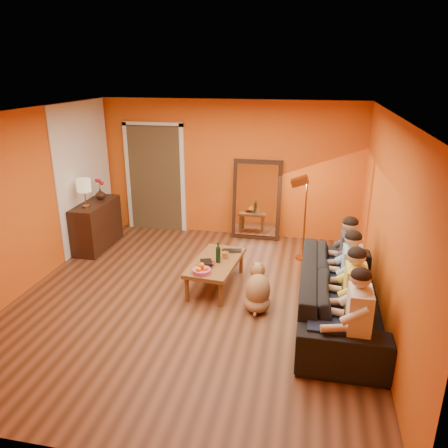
% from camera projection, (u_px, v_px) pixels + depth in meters
% --- Properties ---
extents(room_shell, '(5.00, 5.50, 2.60)m').
position_uv_depth(room_shell, '(198.00, 205.00, 6.16)').
color(room_shell, brown).
rests_on(room_shell, ground).
extents(white_accent, '(0.02, 1.90, 2.58)m').
position_uv_depth(white_accent, '(85.00, 175.00, 7.90)').
color(white_accent, white).
rests_on(white_accent, wall_left).
extents(doorway_recess, '(1.06, 0.30, 2.10)m').
position_uv_depth(doorway_recess, '(157.00, 177.00, 8.80)').
color(doorway_recess, '#3F2D19').
rests_on(doorway_recess, floor).
extents(door_jamb_left, '(0.08, 0.06, 2.20)m').
position_uv_depth(door_jamb_left, '(129.00, 177.00, 8.79)').
color(door_jamb_left, white).
rests_on(door_jamb_left, wall_back).
extents(door_jamb_right, '(0.08, 0.06, 2.20)m').
position_uv_depth(door_jamb_right, '(183.00, 180.00, 8.58)').
color(door_jamb_right, white).
rests_on(door_jamb_right, wall_back).
extents(door_header, '(1.22, 0.06, 0.08)m').
position_uv_depth(door_header, '(152.00, 124.00, 8.32)').
color(door_header, white).
rests_on(door_header, wall_back).
extents(mirror_frame, '(0.92, 0.27, 1.51)m').
position_uv_depth(mirror_frame, '(257.00, 200.00, 8.32)').
color(mirror_frame, '#321810').
rests_on(mirror_frame, floor).
extents(mirror_glass, '(0.78, 0.21, 1.35)m').
position_uv_depth(mirror_glass, '(256.00, 200.00, 8.28)').
color(mirror_glass, white).
rests_on(mirror_glass, mirror_frame).
extents(sideboard, '(0.44, 1.18, 0.85)m').
position_uv_depth(sideboard, '(97.00, 225.00, 7.97)').
color(sideboard, '#321810').
rests_on(sideboard, floor).
extents(table_lamp, '(0.24, 0.24, 0.51)m').
position_uv_depth(table_lamp, '(85.00, 193.00, 7.46)').
color(table_lamp, beige).
rests_on(table_lamp, sideboard).
extents(sofa, '(2.57, 1.00, 0.75)m').
position_uv_depth(sofa, '(339.00, 294.00, 5.63)').
color(sofa, black).
rests_on(sofa, floor).
extents(coffee_table, '(0.73, 1.27, 0.42)m').
position_uv_depth(coffee_table, '(216.00, 273.00, 6.58)').
color(coffee_table, brown).
rests_on(coffee_table, floor).
extents(floor_lamp, '(0.31, 0.25, 1.44)m').
position_uv_depth(floor_lamp, '(305.00, 220.00, 7.34)').
color(floor_lamp, '#B87536').
rests_on(floor_lamp, floor).
extents(dog, '(0.50, 0.63, 0.66)m').
position_uv_depth(dog, '(258.00, 287.00, 5.92)').
color(dog, '#A5684A').
rests_on(dog, floor).
extents(person_far_left, '(0.70, 0.44, 1.22)m').
position_uv_depth(person_far_left, '(358.00, 321.00, 4.60)').
color(person_far_left, beige).
rests_on(person_far_left, sofa).
extents(person_mid_left, '(0.70, 0.44, 1.22)m').
position_uv_depth(person_mid_left, '(354.00, 296.00, 5.11)').
color(person_mid_left, '#DCCB49').
rests_on(person_mid_left, sofa).
extents(person_mid_right, '(0.70, 0.44, 1.22)m').
position_uv_depth(person_mid_right, '(351.00, 275.00, 5.62)').
color(person_mid_right, '#91B8E1').
rests_on(person_mid_right, sofa).
extents(person_far_right, '(0.70, 0.44, 1.22)m').
position_uv_depth(person_far_right, '(348.00, 258.00, 6.13)').
color(person_far_right, '#333237').
rests_on(person_far_right, sofa).
extents(fruit_bowl, '(0.26, 0.26, 0.16)m').
position_uv_depth(fruit_bowl, '(202.00, 268.00, 6.08)').
color(fruit_bowl, '#C4456D').
rests_on(fruit_bowl, coffee_table).
extents(wine_bottle, '(0.07, 0.07, 0.31)m').
position_uv_depth(wine_bottle, '(218.00, 253.00, 6.40)').
color(wine_bottle, black).
rests_on(wine_bottle, coffee_table).
extents(tumbler, '(0.13, 0.13, 0.10)m').
position_uv_depth(tumbler, '(225.00, 255.00, 6.58)').
color(tumbler, '#B27F3F').
rests_on(tumbler, coffee_table).
extents(laptop, '(0.34, 0.25, 0.02)m').
position_uv_depth(laptop, '(232.00, 252.00, 6.79)').
color(laptop, black).
rests_on(laptop, coffee_table).
extents(book_lower, '(0.20, 0.26, 0.02)m').
position_uv_depth(book_lower, '(201.00, 264.00, 6.35)').
color(book_lower, '#321810').
rests_on(book_lower, coffee_table).
extents(book_mid, '(0.25, 0.28, 0.02)m').
position_uv_depth(book_mid, '(201.00, 263.00, 6.35)').
color(book_mid, '#AE131E').
rests_on(book_mid, book_lower).
extents(book_upper, '(0.22, 0.26, 0.02)m').
position_uv_depth(book_upper, '(200.00, 262.00, 6.33)').
color(book_upper, black).
rests_on(book_upper, book_mid).
extents(vase, '(0.19, 0.19, 0.19)m').
position_uv_depth(vase, '(100.00, 194.00, 8.02)').
color(vase, '#321810').
rests_on(vase, sideboard).
extents(flowers, '(0.17, 0.17, 0.39)m').
position_uv_depth(flowers, '(99.00, 182.00, 7.95)').
color(flowers, '#AE131E').
rests_on(flowers, vase).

